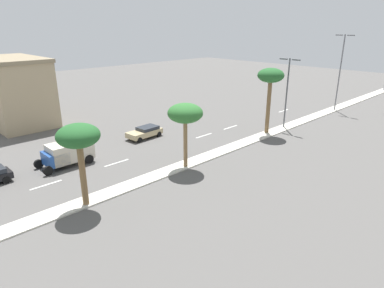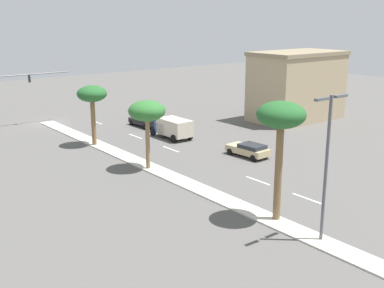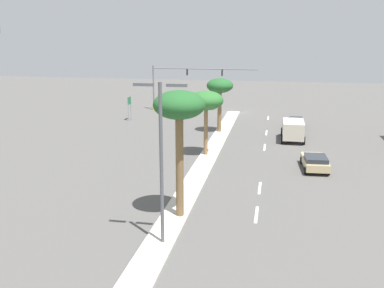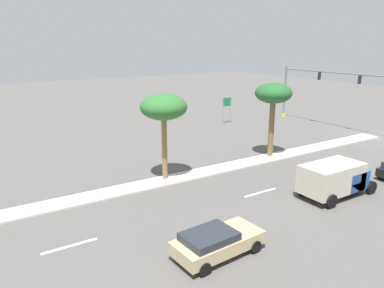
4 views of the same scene
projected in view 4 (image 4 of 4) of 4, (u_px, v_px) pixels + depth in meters
name	position (u px, v px, depth m)	size (l,w,h in m)	color
ground_plane	(53.00, 206.00, 22.98)	(160.00, 160.00, 0.00)	#565451
lane_stripe_trailing	(329.00, 173.00, 28.77)	(0.20, 2.80, 0.01)	silver
lane_stripe_outboard	(260.00, 192.00, 25.08)	(0.20, 2.80, 0.01)	silver
lane_stripe_mid	(70.00, 246.00, 18.48)	(0.20, 2.80, 0.01)	silver
traffic_signal_gantry	(309.00, 87.00, 45.87)	(16.47, 0.53, 6.97)	slate
directional_road_sign	(227.00, 105.00, 45.86)	(0.10, 1.22, 3.27)	gray
palm_tree_right	(273.00, 95.00, 31.50)	(3.18, 3.18, 6.47)	brown
palm_tree_trailing	(164.00, 108.00, 26.02)	(3.36, 3.36, 6.30)	olive
sedan_tan_near	(216.00, 241.00, 17.52)	(2.35, 4.60, 1.34)	tan
box_truck	(335.00, 178.00, 24.24)	(2.56, 5.37, 2.29)	#234C99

